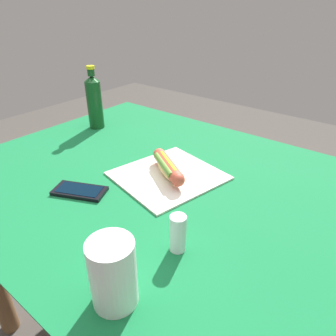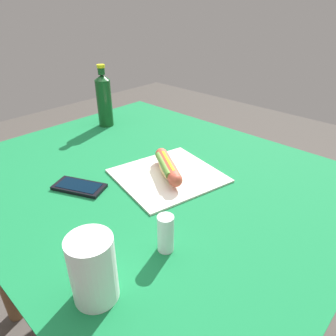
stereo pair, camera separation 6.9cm
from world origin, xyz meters
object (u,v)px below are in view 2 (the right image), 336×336
Objects in this scene: salt_shaker at (166,233)px; soda_bottle at (104,100)px; cell_phone at (79,187)px; drinking_cup at (93,269)px; hot_dog at (168,167)px.

soda_bottle is at bearing -27.61° from salt_shaker.
cell_phone is 1.20× the size of drinking_cup.
hot_dog is 0.51m from soda_bottle.
salt_shaker is at bearing 132.51° from hot_dog.
hot_dog is at bearing -122.09° from cell_phone.
cell_phone is 0.51m from soda_bottle.
cell_phone is at bearing -27.96° from drinking_cup.
drinking_cup is (-0.20, 0.40, 0.03)m from hot_dog.
drinking_cup is at bearing 152.04° from cell_phone.
salt_shaker is at bearing 178.93° from cell_phone.
hot_dog is 0.31m from salt_shaker.
soda_bottle is at bearing -15.52° from hot_dog.
hot_dog is 0.72× the size of soda_bottle.
soda_bottle reaches higher than salt_shaker.
soda_bottle is (0.35, -0.36, 0.11)m from cell_phone.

